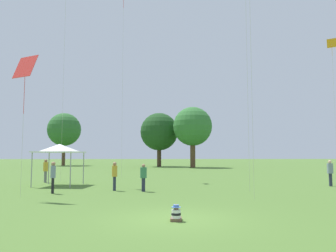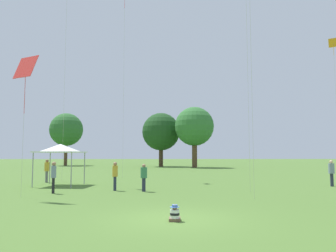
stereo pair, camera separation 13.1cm
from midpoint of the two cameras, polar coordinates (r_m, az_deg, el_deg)
The scene contains 14 objects.
ground_plane at distance 11.61m, azimuth 1.17°, elevation -15.91°, with size 300.00×300.00×0.00m, color #4C702D.
seated_toddler at distance 11.25m, azimuth 1.53°, elevation -15.11°, with size 0.41×0.50×0.55m.
person_standing_0 at distance 20.51m, azimuth -9.02°, elevation -8.15°, with size 0.39×0.39×1.74m.
person_standing_1 at distance 27.84m, azimuth -20.22°, elevation -6.99°, with size 0.51×0.51×1.81m.
person_standing_2 at distance 25.62m, azimuth 26.72°, elevation -6.98°, with size 0.56×0.56×1.81m.
person_standing_3 at distance 19.90m, azimuth -19.12°, elevation -7.87°, with size 0.39×0.39×1.79m.
person_standing_4 at distance 19.85m, azimuth -4.04°, elevation -8.55°, with size 0.44×0.44×1.63m.
canopy_tent at distance 24.77m, azimuth -18.07°, elevation -3.75°, with size 3.29×3.29×2.96m.
kite_3 at distance 33.60m, azimuth 26.99°, elevation 11.76°, with size 0.76×0.59×12.61m.
kite_4 at distance 34.59m, azimuth -7.44°, elevation 20.61°, with size 0.74×0.87×18.90m.
kite_5 at distance 19.37m, azimuth -23.36°, elevation 9.10°, with size 1.45×1.12×7.52m.
distant_tree_0 at distance 60.44m, azimuth -1.17°, elevation -1.02°, with size 6.93×6.93×9.88m.
distant_tree_1 at distance 69.40m, azimuth -17.24°, elevation -0.63°, with size 6.64×6.64×10.57m.
distant_tree_2 at distance 56.62m, azimuth 4.68°, elevation -0.11°, with size 6.73×6.73×10.42m.
Camera 2 is at (-0.52, -11.39, 2.20)m, focal length 35.00 mm.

